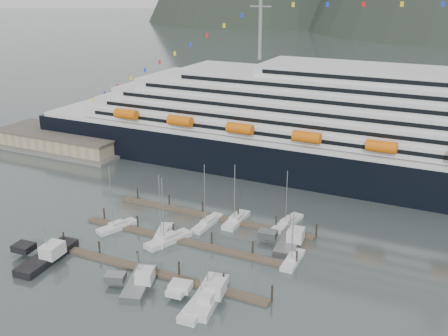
{
  "coord_description": "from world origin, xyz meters",
  "views": [
    {
      "loc": [
        44.55,
        -80.1,
        50.84
      ],
      "look_at": [
        -4.89,
        22.0,
        10.07
      ],
      "focal_mm": 42.0,
      "sensor_mm": 36.0,
      "label": 1
    }
  ],
  "objects_px": {
    "trawler_c": "(201,300)",
    "sailboat_a": "(117,227)",
    "cruise_ship": "(403,142)",
    "warehouse": "(63,141)",
    "trawler_a": "(46,256)",
    "trawler_d": "(207,295)",
    "sailboat_d": "(207,223)",
    "trawler_b": "(138,282)",
    "trawler_e": "(289,241)",
    "sailboat_g": "(288,223)",
    "sailboat_f": "(236,221)",
    "sailboat_b": "(162,235)",
    "sailboat_h": "(293,260)",
    "sailboat_c": "(168,240)"
  },
  "relations": [
    {
      "from": "trawler_c",
      "to": "sailboat_a",
      "type": "bearing_deg",
      "value": 56.47
    },
    {
      "from": "cruise_ship",
      "to": "warehouse",
      "type": "xyz_separation_m",
      "value": [
        -102.03,
        -12.94,
        -9.79
      ]
    },
    {
      "from": "trawler_a",
      "to": "trawler_d",
      "type": "height_order",
      "value": "trawler_a"
    },
    {
      "from": "warehouse",
      "to": "sailboat_d",
      "type": "distance_m",
      "value": 74.1
    },
    {
      "from": "trawler_b",
      "to": "trawler_d",
      "type": "relative_size",
      "value": 0.89
    },
    {
      "from": "warehouse",
      "to": "trawler_e",
      "type": "height_order",
      "value": "trawler_e"
    },
    {
      "from": "sailboat_g",
      "to": "sailboat_f",
      "type": "bearing_deg",
      "value": 119.68
    },
    {
      "from": "trawler_b",
      "to": "trawler_e",
      "type": "height_order",
      "value": "trawler_e"
    },
    {
      "from": "warehouse",
      "to": "sailboat_b",
      "type": "relative_size",
      "value": 3.11
    },
    {
      "from": "sailboat_d",
      "to": "trawler_e",
      "type": "distance_m",
      "value": 19.21
    },
    {
      "from": "sailboat_h",
      "to": "trawler_a",
      "type": "xyz_separation_m",
      "value": [
        -42.88,
        -19.96,
        0.58
      ]
    },
    {
      "from": "warehouse",
      "to": "sailboat_b",
      "type": "xyz_separation_m",
      "value": [
        62.02,
        -39.13,
        -1.81
      ]
    },
    {
      "from": "trawler_a",
      "to": "trawler_b",
      "type": "height_order",
      "value": "trawler_a"
    },
    {
      "from": "sailboat_f",
      "to": "trawler_c",
      "type": "height_order",
      "value": "sailboat_f"
    },
    {
      "from": "trawler_e",
      "to": "trawler_b",
      "type": "bearing_deg",
      "value": 138.24
    },
    {
      "from": "trawler_c",
      "to": "trawler_e",
      "type": "bearing_deg",
      "value": -17.14
    },
    {
      "from": "trawler_a",
      "to": "trawler_c",
      "type": "bearing_deg",
      "value": -94.66
    },
    {
      "from": "trawler_a",
      "to": "sailboat_d",
      "type": "bearing_deg",
      "value": -41.94
    },
    {
      "from": "trawler_b",
      "to": "trawler_c",
      "type": "xyz_separation_m",
      "value": [
        12.37,
        0.03,
        -0.11
      ]
    },
    {
      "from": "warehouse",
      "to": "sailboat_g",
      "type": "relative_size",
      "value": 3.43
    },
    {
      "from": "sailboat_c",
      "to": "sailboat_d",
      "type": "bearing_deg",
      "value": 1.55
    },
    {
      "from": "sailboat_h",
      "to": "trawler_e",
      "type": "distance_m",
      "value": 6.95
    },
    {
      "from": "trawler_c",
      "to": "trawler_a",
      "type": "bearing_deg",
      "value": 86.33
    },
    {
      "from": "sailboat_c",
      "to": "sailboat_g",
      "type": "bearing_deg",
      "value": -26.43
    },
    {
      "from": "sailboat_c",
      "to": "trawler_e",
      "type": "relative_size",
      "value": 1.19
    },
    {
      "from": "warehouse",
      "to": "trawler_e",
      "type": "distance_m",
      "value": 92.28
    },
    {
      "from": "sailboat_b",
      "to": "sailboat_f",
      "type": "relative_size",
      "value": 1.02
    },
    {
      "from": "warehouse",
      "to": "sailboat_a",
      "type": "height_order",
      "value": "sailboat_a"
    },
    {
      "from": "sailboat_h",
      "to": "trawler_c",
      "type": "height_order",
      "value": "sailboat_h"
    },
    {
      "from": "sailboat_g",
      "to": "trawler_b",
      "type": "relative_size",
      "value": 1.13
    },
    {
      "from": "cruise_ship",
      "to": "sailboat_a",
      "type": "distance_m",
      "value": 74.4
    },
    {
      "from": "warehouse",
      "to": "sailboat_h",
      "type": "relative_size",
      "value": 4.07
    },
    {
      "from": "warehouse",
      "to": "trawler_d",
      "type": "relative_size",
      "value": 3.44
    },
    {
      "from": "trawler_c",
      "to": "sailboat_f",
      "type": "bearing_deg",
      "value": 10.28
    },
    {
      "from": "sailboat_g",
      "to": "trawler_e",
      "type": "bearing_deg",
      "value": -149.38
    },
    {
      "from": "sailboat_a",
      "to": "sailboat_d",
      "type": "bearing_deg",
      "value": -37.63
    },
    {
      "from": "sailboat_f",
      "to": "sailboat_c",
      "type": "bearing_deg",
      "value": 148.31
    },
    {
      "from": "sailboat_d",
      "to": "sailboat_b",
      "type": "bearing_deg",
      "value": 150.88
    },
    {
      "from": "cruise_ship",
      "to": "sailboat_c",
      "type": "distance_m",
      "value": 66.37
    },
    {
      "from": "trawler_d",
      "to": "trawler_b",
      "type": "bearing_deg",
      "value": 89.01
    },
    {
      "from": "trawler_e",
      "to": "sailboat_b",
      "type": "bearing_deg",
      "value": 102.06
    },
    {
      "from": "sailboat_h",
      "to": "sailboat_d",
      "type": "bearing_deg",
      "value": 70.77
    },
    {
      "from": "sailboat_f",
      "to": "sailboat_h",
      "type": "distance_m",
      "value": 20.41
    },
    {
      "from": "sailboat_g",
      "to": "trawler_a",
      "type": "xyz_separation_m",
      "value": [
        -36.54,
        -35.01,
        0.57
      ]
    },
    {
      "from": "warehouse",
      "to": "sailboat_h",
      "type": "bearing_deg",
      "value": -22.38
    },
    {
      "from": "sailboat_d",
      "to": "cruise_ship",
      "type": "bearing_deg",
      "value": -35.87
    },
    {
      "from": "sailboat_c",
      "to": "trawler_e",
      "type": "bearing_deg",
      "value": -47.04
    },
    {
      "from": "cruise_ship",
      "to": "trawler_d",
      "type": "relative_size",
      "value": 15.7
    },
    {
      "from": "sailboat_d",
      "to": "trawler_c",
      "type": "height_order",
      "value": "sailboat_d"
    },
    {
      "from": "sailboat_d",
      "to": "trawler_d",
      "type": "height_order",
      "value": "sailboat_d"
    }
  ]
}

